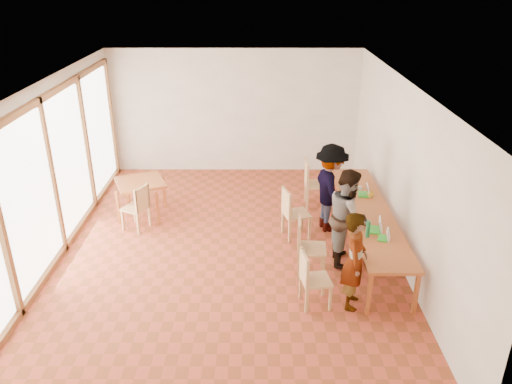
% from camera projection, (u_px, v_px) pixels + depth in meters
% --- Properties ---
extents(ground, '(8.00, 8.00, 0.00)m').
position_uv_depth(ground, '(228.00, 250.00, 9.03)').
color(ground, '#AB4129').
rests_on(ground, ground).
extents(wall_back, '(6.00, 0.10, 3.00)m').
position_uv_depth(wall_back, '(235.00, 112.00, 12.07)').
color(wall_back, '#EDE3CD').
rests_on(wall_back, ground).
extents(wall_front, '(6.00, 0.10, 3.00)m').
position_uv_depth(wall_front, '(202.00, 330.00, 4.77)').
color(wall_front, '#EDE3CD').
rests_on(wall_front, ground).
extents(wall_right, '(0.10, 8.00, 3.00)m').
position_uv_depth(wall_right, '(403.00, 174.00, 8.41)').
color(wall_right, '#EDE3CD').
rests_on(wall_right, ground).
extents(window_wall, '(0.10, 8.00, 3.00)m').
position_uv_depth(window_wall, '(51.00, 174.00, 8.42)').
color(window_wall, white).
rests_on(window_wall, ground).
extents(ceiling, '(6.00, 8.00, 0.04)m').
position_uv_depth(ceiling, '(223.00, 84.00, 7.80)').
color(ceiling, white).
rests_on(ceiling, wall_back).
extents(communal_table, '(0.80, 4.00, 0.75)m').
position_uv_depth(communal_table, '(368.00, 213.00, 8.85)').
color(communal_table, '#A25424').
rests_on(communal_table, ground).
extents(side_table, '(0.90, 0.90, 0.75)m').
position_uv_depth(side_table, '(140.00, 185.00, 10.08)').
color(side_table, '#A25424').
rests_on(side_table, ground).
extents(chair_near, '(0.48, 0.48, 0.48)m').
position_uv_depth(chair_near, '(310.00, 274.00, 7.35)').
color(chair_near, tan).
rests_on(chair_near, ground).
extents(chair_mid, '(0.51, 0.51, 0.53)m').
position_uv_depth(chair_mid, '(305.00, 241.00, 8.10)').
color(chair_mid, tan).
rests_on(chair_mid, ground).
extents(chair_far, '(0.56, 0.56, 0.52)m').
position_uv_depth(chair_far, '(291.00, 208.00, 9.25)').
color(chair_far, tan).
rests_on(chair_far, ground).
extents(chair_empty, '(0.48, 0.48, 0.54)m').
position_uv_depth(chair_empty, '(312.00, 179.00, 10.50)').
color(chair_empty, tan).
rests_on(chair_empty, ground).
extents(chair_spare, '(0.57, 0.57, 0.49)m').
position_uv_depth(chair_spare, '(139.00, 203.00, 9.55)').
color(chair_spare, tan).
rests_on(chair_spare, ground).
extents(person_near, '(0.48, 0.63, 1.54)m').
position_uv_depth(person_near, '(355.00, 261.00, 7.27)').
color(person_near, gray).
rests_on(person_near, ground).
extents(person_mid, '(0.67, 0.84, 1.69)m').
position_uv_depth(person_mid, '(348.00, 216.00, 8.41)').
color(person_mid, gray).
rests_on(person_mid, ground).
extents(person_far, '(0.86, 1.22, 1.73)m').
position_uv_depth(person_far, '(331.00, 188.00, 9.44)').
color(person_far, gray).
rests_on(person_far, ground).
extents(laptop_near, '(0.24, 0.25, 0.18)m').
position_uv_depth(laptop_near, '(385.00, 236.00, 7.87)').
color(laptop_near, green).
rests_on(laptop_near, communal_table).
extents(laptop_mid, '(0.29, 0.31, 0.23)m').
position_uv_depth(laptop_mid, '(377.00, 227.00, 8.12)').
color(laptop_mid, green).
rests_on(laptop_mid, communal_table).
extents(laptop_far, '(0.24, 0.27, 0.21)m').
position_uv_depth(laptop_far, '(366.00, 192.00, 9.41)').
color(laptop_far, green).
rests_on(laptop_far, communal_table).
extents(yellow_mug, '(0.15, 0.15, 0.10)m').
position_uv_depth(yellow_mug, '(371.00, 195.00, 9.34)').
color(yellow_mug, gold).
rests_on(yellow_mug, communal_table).
extents(green_bottle, '(0.07, 0.07, 0.28)m').
position_uv_depth(green_bottle, '(368.00, 229.00, 7.90)').
color(green_bottle, '#196336').
rests_on(green_bottle, communal_table).
extents(clear_glass, '(0.07, 0.07, 0.09)m').
position_uv_depth(clear_glass, '(358.00, 222.00, 8.33)').
color(clear_glass, silver).
rests_on(clear_glass, communal_table).
extents(condiment_cup, '(0.08, 0.08, 0.06)m').
position_uv_depth(condiment_cup, '(360.00, 188.00, 9.66)').
color(condiment_cup, white).
rests_on(condiment_cup, communal_table).
extents(pink_phone, '(0.05, 0.10, 0.01)m').
position_uv_depth(pink_phone, '(346.00, 203.00, 9.11)').
color(pink_phone, '#CC457D').
rests_on(pink_phone, communal_table).
extents(black_pouch, '(0.16, 0.26, 0.09)m').
position_uv_depth(black_pouch, '(361.00, 220.00, 8.39)').
color(black_pouch, black).
rests_on(black_pouch, communal_table).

